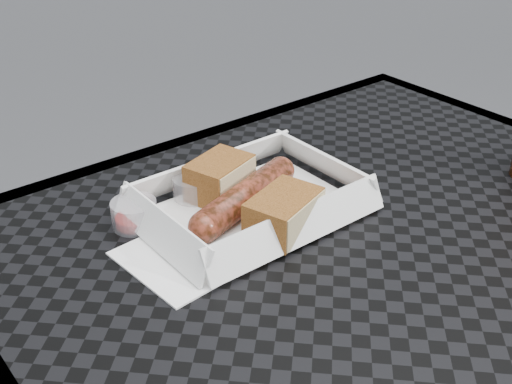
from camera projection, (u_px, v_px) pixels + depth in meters
patio_table at (406, 319)px, 0.69m from camera, size 0.80×0.80×0.74m
food_tray at (251, 210)px, 0.73m from camera, size 0.22×0.15×0.00m
bratwurst at (245, 197)px, 0.72m from camera, size 0.18×0.08×0.03m
bread_near at (220, 178)px, 0.75m from camera, size 0.09×0.07×0.05m
bread_far at (284, 213)px, 0.68m from camera, size 0.09×0.08×0.04m
veg_garnish at (321, 210)px, 0.73m from camera, size 0.03×0.03×0.00m
napkin at (188, 255)px, 0.66m from camera, size 0.13×0.13×0.00m
condiment_cup_sauce at (134, 214)px, 0.70m from camera, size 0.05×0.05×0.03m
condiment_cup_empty at (194, 188)px, 0.75m from camera, size 0.05×0.05×0.03m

